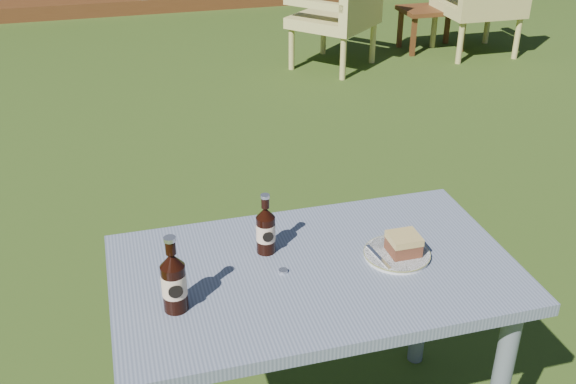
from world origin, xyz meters
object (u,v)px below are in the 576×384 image
object	(u,v)px
cola_bottle_far	(174,281)
side_table	(433,14)
armchair_right	(484,0)
plate	(397,254)
cafe_table	(314,295)
cola_bottle_near	(266,229)
cake_slice	(404,244)
armchair_left	(343,11)

from	to	relation	value
cola_bottle_far	side_table	bearing A→B (deg)	55.72
armchair_right	side_table	size ratio (longest dim) A/B	1.53
plate	armchair_right	distance (m)	4.67
cafe_table	armchair_right	size ratio (longest dim) A/B	1.31
cafe_table	side_table	size ratio (longest dim) A/B	2.00
plate	cola_bottle_near	distance (m)	0.41
cafe_table	plate	bearing A→B (deg)	-2.26
cake_slice	cola_bottle_far	bearing A→B (deg)	-174.21
cafe_table	cola_bottle_near	world-z (taller)	cola_bottle_near
armchair_left	cola_bottle_near	bearing A→B (deg)	-113.04
side_table	cake_slice	bearing A→B (deg)	-117.76
plate	cola_bottle_far	world-z (taller)	cola_bottle_far
cola_bottle_near	plate	bearing A→B (deg)	-19.45
cola_bottle_far	armchair_right	bearing A→B (deg)	50.66
cake_slice	cola_bottle_far	xyz separation A→B (m)	(-0.70, -0.07, 0.05)
cafe_table	cola_bottle_near	bearing A→B (deg)	133.99
cola_bottle_far	armchair_right	distance (m)	5.14
cola_bottle_near	armchair_right	bearing A→B (deg)	51.89
cola_bottle_near	armchair_left	bearing A→B (deg)	66.96
cake_slice	side_table	xyz separation A→B (m)	(2.21, 4.20, -0.42)
cola_bottle_far	side_table	size ratio (longest dim) A/B	0.38
armchair_left	side_table	xyz separation A→B (m)	(1.01, 0.30, -0.16)
cafe_table	side_table	xyz separation A→B (m)	(2.49, 4.18, -0.28)
cake_slice	armchair_right	bearing A→B (deg)	56.77
plate	armchair_right	size ratio (longest dim) A/B	0.22
cola_bottle_far	armchair_right	xyz separation A→B (m)	(3.25, 3.97, -0.30)
side_table	armchair_right	bearing A→B (deg)	-41.06
cake_slice	cola_bottle_far	world-z (taller)	cola_bottle_far
plate	cola_bottle_far	xyz separation A→B (m)	(-0.68, -0.08, 0.08)
plate	cake_slice	distance (m)	0.04
cake_slice	cafe_table	bearing A→B (deg)	177.05
cola_bottle_near	armchair_left	size ratio (longest dim) A/B	0.22
cola_bottle_near	armchair_left	distance (m)	4.10
armchair_left	cake_slice	bearing A→B (deg)	-107.15
cake_slice	cola_bottle_near	bearing A→B (deg)	160.82
side_table	cola_bottle_near	bearing A→B (deg)	-122.70
cake_slice	side_table	distance (m)	4.76
cafe_table	plate	world-z (taller)	plate
cola_bottle_far	cola_bottle_near	bearing A→B (deg)	34.52
cafe_table	cola_bottle_far	size ratio (longest dim) A/B	5.23
cafe_table	armchair_left	distance (m)	4.16
cake_slice	armchair_right	distance (m)	4.67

